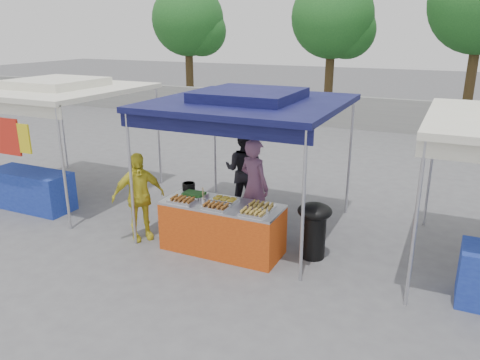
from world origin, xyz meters
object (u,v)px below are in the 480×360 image
at_px(wok_burner, 314,226).
at_px(vendor_woman, 254,186).
at_px(helper_man, 244,170).
at_px(customer_person, 138,197).
at_px(vendor_table, 222,227).
at_px(cooking_pot, 189,186).

xyz_separation_m(wok_burner, vendor_woman, (-1.29, 0.53, 0.32)).
distance_m(helper_man, customer_person, 2.33).
xyz_separation_m(vendor_table, cooking_pot, (-0.84, 0.35, 0.49)).
distance_m(vendor_table, vendor_woman, 1.07).
distance_m(vendor_woman, helper_man, 1.11).
bearing_deg(helper_man, wok_burner, 137.50).
height_order(vendor_woman, customer_person, vendor_woman).
distance_m(cooking_pot, customer_person, 0.89).
bearing_deg(wok_burner, helper_man, 163.09).
bearing_deg(vendor_woman, cooking_pot, 53.18).
bearing_deg(helper_man, customer_person, 57.06).
bearing_deg(vendor_table, cooking_pot, 157.23).
height_order(wok_burner, helper_man, helper_man).
distance_m(wok_burner, vendor_woman, 1.43).
bearing_deg(helper_man, vendor_woman, 118.75).
bearing_deg(cooking_pot, helper_man, 75.82).
height_order(cooking_pot, customer_person, customer_person).
distance_m(cooking_pot, vendor_woman, 1.17).
height_order(vendor_table, vendor_woman, vendor_woman).
relative_size(helper_man, customer_person, 1.08).
height_order(vendor_table, cooking_pot, cooking_pot).
bearing_deg(vendor_table, customer_person, -173.35).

